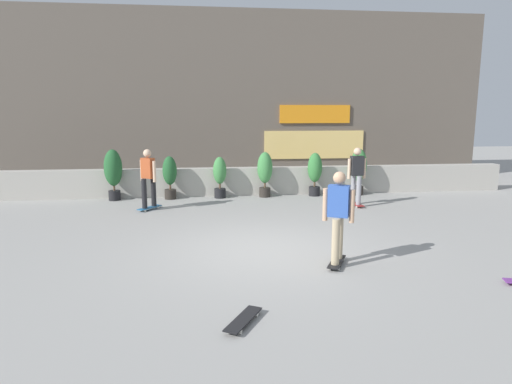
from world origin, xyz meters
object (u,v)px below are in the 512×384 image
skater_far_left (357,174)px  skateboard_near_camera (243,319)px  skater_by_wall_right (338,214)px  potted_plant_2 (220,175)px  potted_plant_5 (359,168)px  skater_far_right (148,177)px  potted_plant_4 (315,171)px  potted_plant_0 (113,171)px  potted_plant_1 (170,175)px  potted_plant_3 (265,171)px

skater_far_left → skateboard_near_camera: size_ratio=2.14×
skater_by_wall_right → potted_plant_2: bearing=105.5°
potted_plant_5 → skater_far_right: 6.74m
skater_by_wall_right → skateboard_near_camera: size_ratio=2.14×
potted_plant_4 → skater_by_wall_right: 6.73m
potted_plant_0 → skater_by_wall_right: size_ratio=0.93×
potted_plant_1 → potted_plant_4: 4.62m
potted_plant_4 → skater_far_right: size_ratio=0.83×
potted_plant_5 → skater_by_wall_right: (-2.70, -6.61, 0.06)m
potted_plant_2 → skater_far_right: bearing=-142.8°
potted_plant_1 → potted_plant_5: bearing=0.0°
skater_far_right → skateboard_near_camera: size_ratio=2.14×
potted_plant_5 → skater_by_wall_right: size_ratio=0.89×
potted_plant_1 → skateboard_near_camera: 8.83m
potted_plant_4 → skateboard_near_camera: size_ratio=1.77×
skateboard_near_camera → potted_plant_0: bearing=110.4°
potted_plant_4 → skateboard_near_camera: potted_plant_4 is taller
potted_plant_5 → skater_by_wall_right: skater_by_wall_right is taller
potted_plant_2 → skateboard_near_camera: size_ratio=1.65×
potted_plant_3 → potted_plant_1: bearing=180.0°
potted_plant_1 → skater_far_left: bearing=-17.5°
skateboard_near_camera → skater_by_wall_right: bearing=47.8°
potted_plant_0 → potted_plant_1: 1.71m
potted_plant_4 → skater_by_wall_right: skater_by_wall_right is taller
potted_plant_4 → potted_plant_5: (1.46, 0.00, 0.08)m
potted_plant_5 → skater_far_right: (-6.56, -1.54, 0.06)m
potted_plant_3 → skateboard_near_camera: size_ratio=1.82×
skater_far_right → skater_far_left: size_ratio=1.00×
skater_by_wall_right → potted_plant_5: bearing=67.8°
potted_plant_0 → skater_far_right: size_ratio=0.93×
skater_far_right → skateboard_near_camera: skater_far_right is taller
skater_by_wall_right → skateboard_near_camera: (-1.87, -2.06, -0.88)m
skater_far_right → potted_plant_5: bearing=13.2°
potted_plant_1 → potted_plant_3: 2.99m
potted_plant_1 → skater_by_wall_right: (3.38, -6.61, 0.18)m
potted_plant_0 → skateboard_near_camera: bearing=-69.6°
potted_plant_2 → potted_plant_3: size_ratio=0.91×
potted_plant_0 → potted_plant_2: bearing=0.0°
potted_plant_0 → skater_by_wall_right: bearing=-52.4°
potted_plant_1 → skateboard_near_camera: size_ratio=1.70×
potted_plant_0 → potted_plant_5: potted_plant_0 is taller
potted_plant_4 → skater_far_left: (0.80, -1.71, 0.14)m
skater_far_left → potted_plant_0: bearing=166.5°
potted_plant_3 → potted_plant_0: bearing=180.0°
potted_plant_2 → potted_plant_5: size_ratio=0.86×
potted_plant_1 → skater_by_wall_right: skater_by_wall_right is taller
potted_plant_2 → potted_plant_5: (4.53, 0.00, 0.16)m
potted_plant_5 → skater_far_left: (-0.66, -1.71, 0.06)m
potted_plant_2 → skater_far_left: size_ratio=0.77×
potted_plant_0 → skater_far_right: bearing=-51.4°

